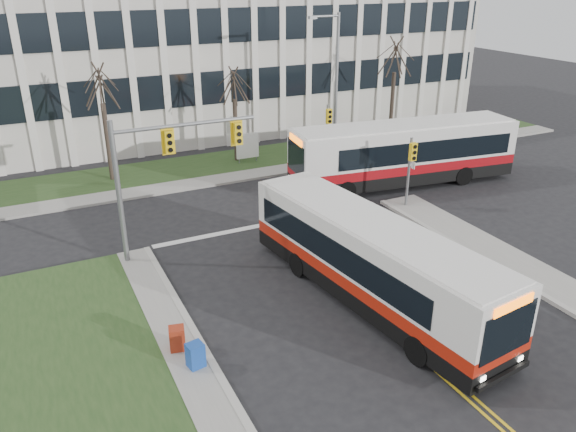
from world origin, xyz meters
The scene contains 16 objects.
ground centered at (0.00, 0.00, 0.00)m, with size 120.00×120.00×0.00m, color black.
sidewalk_cross centered at (5.00, 15.20, 0.07)m, with size 44.00×1.60×0.14m, color #9E9B93.
building_lawn centered at (5.00, 18.00, 0.06)m, with size 44.00×5.00×0.12m, color #25411C.
office_building centered at (5.00, 30.00, 6.00)m, with size 40.00×16.00×12.00m, color silver.
mast_arm_signal centered at (-5.62, 7.16, 4.26)m, with size 6.11×0.38×6.20m.
signal_pole_near centered at (7.20, 6.90, 2.50)m, with size 0.34×0.39×3.80m.
signal_pole_far centered at (7.20, 15.40, 2.50)m, with size 0.34×0.39×3.80m.
streetlight centered at (8.03, 16.20, 5.19)m, with size 2.15×0.25×9.20m.
directory_sign centered at (2.50, 17.50, 1.17)m, with size 1.50×0.12×2.00m.
tree_left centered at (-6.00, 18.00, 5.51)m, with size 1.80×1.80×7.70m.
tree_mid centered at (2.00, 18.20, 4.88)m, with size 1.80×1.80×6.82m.
tree_right centered at (14.00, 18.00, 5.91)m, with size 1.80×1.80×8.25m.
bus_main centered at (0.32, 0.20, 1.59)m, with size 2.58×11.92×3.18m, color silver, non-canonical shape.
bus_cross centered at (9.18, 10.04, 1.76)m, with size 2.86×13.21×3.52m, color silver, non-canonical shape.
newspaper_box_blue centered at (-6.80, -0.89, 0.47)m, with size 0.50×0.45×0.95m, color #16419C.
newspaper_box_red centered at (-7.07, 0.21, 0.47)m, with size 0.50×0.45×0.95m, color maroon.
Camera 1 is at (-10.47, -14.91, 11.44)m, focal length 35.00 mm.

